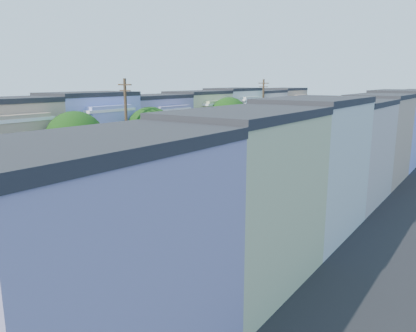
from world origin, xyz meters
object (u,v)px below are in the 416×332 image
at_px(lead_sedan, 256,175).
at_px(motorcycle, 90,279).
at_px(parked_right_b, 202,218).
at_px(tree_e, 272,115).
at_px(parked_left_c, 127,188).
at_px(parked_left_d, 212,165).
at_px(tree_far_r, 361,131).
at_px(utility_pole_near, 127,135).
at_px(tree_b, 75,141).
at_px(fedex_truck, 195,185).
at_px(parked_right_d, 343,153).
at_px(parked_left_b, 35,216).
at_px(tree_c, 150,132).
at_px(parked_right_a, 135,249).
at_px(utility_pole_far, 263,115).
at_px(tree_d, 228,116).
at_px(parked_right_c, 307,170).

relative_size(lead_sedan, motorcycle, 2.77).
relative_size(lead_sedan, parked_right_b, 1.21).
relative_size(tree_e, motorcycle, 3.90).
xyz_separation_m(parked_left_c, parked_left_d, (0.00, 13.02, -0.12)).
relative_size(tree_far_r, utility_pole_near, 0.53).
xyz_separation_m(tree_b, utility_pole_near, (0.00, 5.55, -0.13)).
xyz_separation_m(fedex_truck, parked_left_d, (-6.21, 11.45, -1.05)).
xyz_separation_m(tree_e, tree_far_r, (13.20, -1.20, -1.31)).
bearing_deg(utility_pole_near, parked_left_c, -47.35).
bearing_deg(parked_right_d, parked_right_b, -88.49).
height_order(tree_e, parked_left_b, tree_e).
relative_size(tree_c, parked_right_b, 1.75).
bearing_deg(utility_pole_near, motorcycle, -50.01).
bearing_deg(parked_right_a, utility_pole_far, 101.36).
bearing_deg(utility_pole_near, parked_right_b, -19.47).
relative_size(tree_b, lead_sedan, 1.47).
height_order(parked_left_b, parked_right_a, parked_left_b).
distance_m(tree_c, parked_right_b, 13.92).
bearing_deg(tree_b, fedex_truck, 36.33).
distance_m(utility_pole_near, parked_left_d, 12.43).
xyz_separation_m(parked_left_b, parked_right_b, (9.80, 6.29, 0.02)).
relative_size(tree_b, tree_d, 0.96).
bearing_deg(parked_right_c, parked_left_c, -120.95).
xyz_separation_m(tree_c, motorcycle, (11.49, -16.71, -4.77)).
distance_m(parked_right_b, parked_right_d, 31.25).
bearing_deg(motorcycle, parked_left_c, 139.60).
relative_size(parked_left_b, parked_right_d, 0.76).
bearing_deg(tree_c, parked_right_b, -31.90).
bearing_deg(motorcycle, parked_right_a, 104.83).
distance_m(tree_c, utility_pole_far, 22.99).
xyz_separation_m(utility_pole_far, parked_right_c, (11.20, -11.13, -4.51)).
relative_size(parked_left_c, motorcycle, 2.73).
bearing_deg(tree_b, parked_right_b, 8.05).
relative_size(tree_b, tree_c, 1.02).
xyz_separation_m(utility_pole_far, parked_right_b, (11.20, -29.96, -4.43)).
relative_size(parked_right_d, motorcycle, 2.95).
height_order(tree_d, tree_far_r, tree_d).
height_order(parked_left_b, parked_right_b, parked_right_b).
relative_size(parked_left_b, parked_right_b, 0.97).
bearing_deg(fedex_truck, parked_right_c, 73.24).
height_order(tree_e, tree_far_r, tree_e).
bearing_deg(tree_c, parked_right_a, -49.96).
xyz_separation_m(tree_c, parked_left_b, (1.40, -13.27, -4.47)).
xyz_separation_m(tree_far_r, utility_pole_far, (-13.19, -1.65, 1.49)).
distance_m(parked_left_d, parked_right_a, 23.92).
xyz_separation_m(parked_left_b, parked_right_a, (9.80, -0.07, -0.01)).
distance_m(tree_c, tree_e, 25.84).
xyz_separation_m(fedex_truck, parked_right_c, (3.59, 14.82, -1.06)).
xyz_separation_m(tree_b, parked_right_a, (11.20, -4.77, -4.60)).
xyz_separation_m(tree_b, tree_c, (0.00, 8.56, -0.12)).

